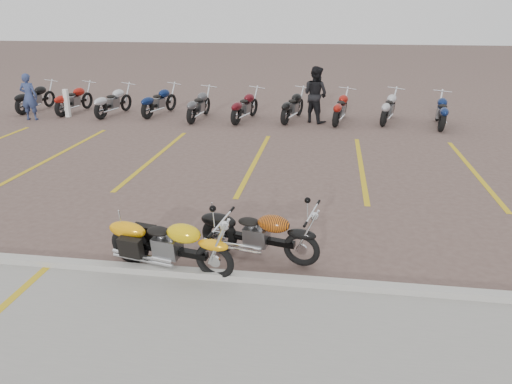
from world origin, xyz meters
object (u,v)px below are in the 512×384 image
Objects in this scene: person_a at (29,97)px; bollard at (67,103)px; flame_cruiser at (257,235)px; yellow_cruiser at (169,245)px; person_b at (315,95)px.

bollard is at bearing -152.25° from person_a.
yellow_cruiser is at bearing -141.65° from flame_cruiser.
person_a is (-9.47, 9.17, 0.41)m from flame_cruiser.
bollard is at bearing 143.81° from flame_cruiser.
yellow_cruiser is 11.01m from person_b.
flame_cruiser is at bearing 122.65° from person_b.
yellow_cruiser is at bearing 116.30° from person_b.
yellow_cruiser is 1.06× the size of person_b.
person_a is 1.63× the size of bollard.
yellow_cruiser is 1.25× the size of person_a.
person_b is 8.96m from bollard.
flame_cruiser is at bearing 37.56° from yellow_cruiser.
bollard is at bearing 38.26° from person_b.
yellow_cruiser is 12.76m from person_a.
bollard is (-8.94, -0.44, -0.46)m from person_b.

